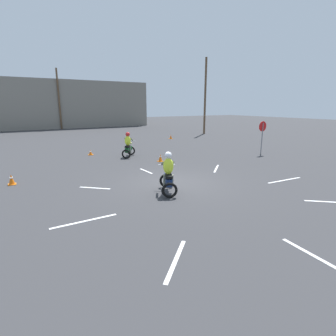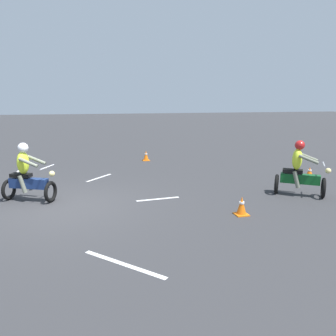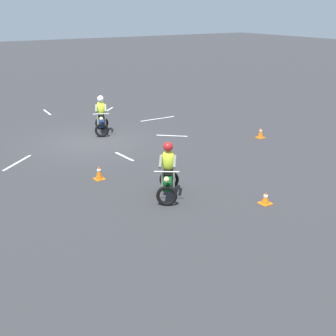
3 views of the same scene
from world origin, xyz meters
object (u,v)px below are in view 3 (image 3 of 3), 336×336
motorcycle_rider_foreground (101,117)px  motorcycle_rider_background (168,173)px  traffic_cone_near_right (266,198)px  traffic_cone_mid_left (99,173)px  traffic_cone_near_left (261,133)px

motorcycle_rider_foreground → motorcycle_rider_background: bearing=104.2°
motorcycle_rider_background → traffic_cone_near_right: 2.88m
traffic_cone_near_right → traffic_cone_mid_left: size_ratio=0.75×
traffic_cone_near_left → traffic_cone_mid_left: traffic_cone_mid_left is taller
traffic_cone_near_right → traffic_cone_mid_left: bearing=-54.2°
motorcycle_rider_foreground → traffic_cone_mid_left: size_ratio=3.51×
motorcycle_rider_foreground → traffic_cone_near_left: size_ratio=3.54×
traffic_cone_near_right → traffic_cone_mid_left: (3.15, -4.37, 0.06)m
traffic_cone_near_left → traffic_cone_near_right: bearing=48.0°
motorcycle_rider_background → traffic_cone_near_right: bearing=171.7°
traffic_cone_near_left → traffic_cone_mid_left: bearing=6.6°
traffic_cone_mid_left → traffic_cone_near_right: bearing=125.8°
motorcycle_rider_foreground → motorcycle_rider_background: 7.85m
motorcycle_rider_foreground → traffic_cone_mid_left: 5.91m
motorcycle_rider_background → traffic_cone_mid_left: bearing=-29.4°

